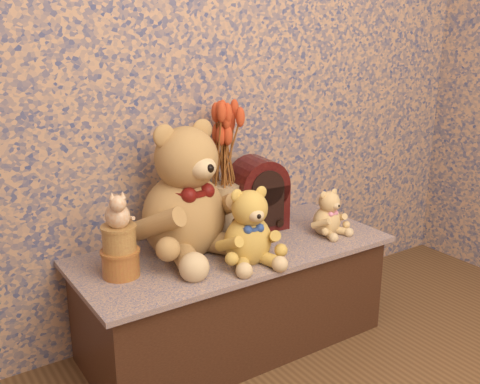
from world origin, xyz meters
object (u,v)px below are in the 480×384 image
at_px(teddy_large, 183,183).
at_px(ceramic_vase, 225,209).
at_px(biscuit_tin_lower, 121,263).
at_px(teddy_small, 327,210).
at_px(cathedral_radio, 258,193).
at_px(teddy_medium, 248,222).
at_px(cat_figurine, 117,208).

xyz_separation_m(teddy_large, ceramic_vase, (0.22, 0.07, -0.16)).
bearing_deg(teddy_large, biscuit_tin_lower, -173.75).
relative_size(teddy_large, ceramic_vase, 2.56).
distance_m(teddy_small, cathedral_radio, 0.30).
bearing_deg(teddy_medium, teddy_large, 135.66).
distance_m(cathedral_radio, ceramic_vase, 0.16).
distance_m(ceramic_vase, biscuit_tin_lower, 0.54).
bearing_deg(biscuit_tin_lower, teddy_medium, -17.23).
distance_m(teddy_small, ceramic_vase, 0.42).
height_order(teddy_large, teddy_medium, teddy_large).
bearing_deg(ceramic_vase, cat_figurine, -164.33).
bearing_deg(teddy_large, cat_figurine, -173.75).
bearing_deg(biscuit_tin_lower, ceramic_vase, 15.67).
height_order(biscuit_tin_lower, cat_figurine, cat_figurine).
height_order(ceramic_vase, cat_figurine, cat_figurine).
bearing_deg(teddy_medium, biscuit_tin_lower, 173.02).
relative_size(cathedral_radio, cat_figurine, 2.29).
xyz_separation_m(teddy_small, cathedral_radio, (-0.20, 0.21, 0.05)).
relative_size(cathedral_radio, biscuit_tin_lower, 2.38).
bearing_deg(ceramic_vase, teddy_medium, -104.93).
bearing_deg(cat_figurine, teddy_medium, -3.20).
relative_size(teddy_medium, ceramic_vase, 1.44).
xyz_separation_m(teddy_medium, ceramic_vase, (0.07, 0.28, -0.05)).
bearing_deg(cat_figurine, cathedral_radio, 24.75).
relative_size(teddy_medium, cat_figurine, 2.27).
xyz_separation_m(teddy_medium, cathedral_radio, (0.23, 0.26, 0.00)).
xyz_separation_m(teddy_medium, teddy_small, (0.43, 0.05, -0.05)).
height_order(teddy_large, biscuit_tin_lower, teddy_large).
bearing_deg(ceramic_vase, biscuit_tin_lower, -164.33).
distance_m(teddy_medium, ceramic_vase, 0.29).
bearing_deg(teddy_small, teddy_medium, -178.36).
xyz_separation_m(teddy_large, biscuit_tin_lower, (-0.29, -0.07, -0.22)).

